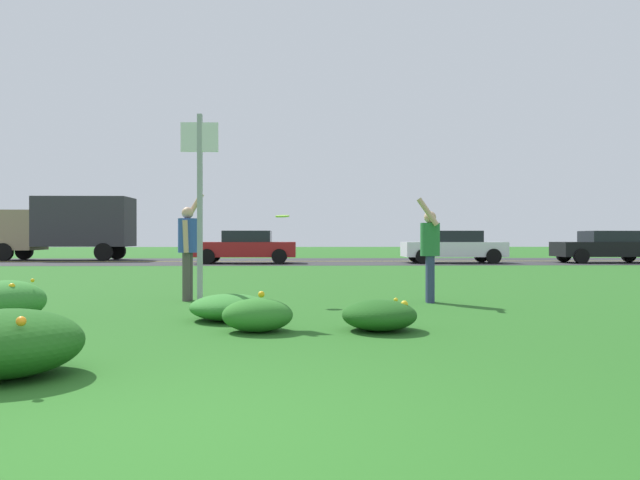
# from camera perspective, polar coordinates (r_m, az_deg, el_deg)

# --- Properties ---
(ground_plane) EXTENTS (120.00, 120.00, 0.00)m
(ground_plane) POSITION_cam_1_polar(r_m,az_deg,el_deg) (16.27, -4.34, -3.79)
(ground_plane) COLOR #26601E
(highway_strip) EXTENTS (120.00, 9.10, 0.01)m
(highway_strip) POSITION_cam_1_polar(r_m,az_deg,el_deg) (29.15, -3.22, -2.02)
(highway_strip) COLOR #2D2D30
(highway_strip) RESTS_ON ground
(highway_center_stripe) EXTENTS (120.00, 0.16, 0.00)m
(highway_center_stripe) POSITION_cam_1_polar(r_m,az_deg,el_deg) (29.15, -3.22, -2.01)
(highway_center_stripe) COLOR yellow
(highway_center_stripe) RESTS_ON ground
(daylily_clump_front_left) EXTENTS (0.92, 0.93, 0.39)m
(daylily_clump_front_left) POSITION_cam_1_polar(r_m,az_deg,el_deg) (7.48, 5.62, -7.05)
(daylily_clump_front_left) COLOR #1E5619
(daylily_clump_front_left) RESTS_ON ground
(daylily_clump_mid_center) EXTENTS (1.00, 1.09, 0.58)m
(daylily_clump_mid_center) POSITION_cam_1_polar(r_m,az_deg,el_deg) (9.26, -27.45, -5.11)
(daylily_clump_mid_center) COLOR #337F2D
(daylily_clump_mid_center) RESTS_ON ground
(daylily_clump_near_camera) EXTENTS (1.23, 1.17, 0.55)m
(daylily_clump_near_camera) POSITION_cam_1_polar(r_m,az_deg,el_deg) (5.62, -27.51, -8.59)
(daylily_clump_near_camera) COLOR #1E5619
(daylily_clump_near_camera) RESTS_ON ground
(daylily_clump_mid_right) EXTENTS (0.86, 0.69, 0.40)m
(daylily_clump_mid_right) POSITION_cam_1_polar(r_m,az_deg,el_deg) (7.39, -5.90, -7.05)
(daylily_clump_mid_right) COLOR #2D7526
(daylily_clump_mid_right) RESTS_ON ground
(daylily_clump_mid_left) EXTENTS (1.09, 1.13, 0.40)m
(daylily_clump_mid_left) POSITION_cam_1_polar(r_m,az_deg,el_deg) (8.49, -8.53, -6.26)
(daylily_clump_mid_left) COLOR #337F2D
(daylily_clump_mid_left) RESTS_ON ground
(sign_post_near_path) EXTENTS (0.56, 0.10, 3.00)m
(sign_post_near_path) POSITION_cam_1_polar(r_m,az_deg,el_deg) (9.31, -11.26, 4.29)
(sign_post_near_path) COLOR #93969B
(sign_post_near_path) RESTS_ON ground
(person_thrower_blue_shirt) EXTENTS (0.44, 0.50, 1.96)m
(person_thrower_blue_shirt) POSITION_cam_1_polar(r_m,az_deg,el_deg) (11.15, -12.35, -0.38)
(person_thrower_blue_shirt) COLOR #2D4C9E
(person_thrower_blue_shirt) RESTS_ON ground
(person_catcher_green_shirt) EXTENTS (0.44, 0.50, 1.83)m
(person_catcher_green_shirt) POSITION_cam_1_polar(r_m,az_deg,el_deg) (10.77, 10.31, -0.71)
(person_catcher_green_shirt) COLOR #287038
(person_catcher_green_shirt) RESTS_ON ground
(frisbee_lime) EXTENTS (0.25, 0.25, 0.06)m
(frisbee_lime) POSITION_cam_1_polar(r_m,az_deg,el_deg) (10.65, -3.57, 2.25)
(frisbee_lime) COLOR #8CD133
(car_black_leftmost) EXTENTS (4.50, 2.00, 1.45)m
(car_black_leftmost) POSITION_cam_1_polar(r_m,az_deg,el_deg) (30.43, 25.37, -0.56)
(car_black_leftmost) COLOR black
(car_black_leftmost) RESTS_ON ground
(car_white_center_left) EXTENTS (4.50, 2.00, 1.45)m
(car_white_center_left) POSITION_cam_1_polar(r_m,az_deg,el_deg) (27.93, 12.48, -0.61)
(car_white_center_left) COLOR silver
(car_white_center_left) RESTS_ON ground
(car_red_center_right) EXTENTS (4.50, 2.00, 1.45)m
(car_red_center_right) POSITION_cam_1_polar(r_m,az_deg,el_deg) (27.18, -7.01, -0.63)
(car_red_center_right) COLOR maroon
(car_red_center_right) RESTS_ON ground
(box_truck_tan) EXTENTS (6.70, 2.46, 3.20)m
(box_truck_tan) POSITION_cam_1_polar(r_m,az_deg,el_deg) (33.37, -22.72, 1.34)
(box_truck_tan) COLOR #937F60
(box_truck_tan) RESTS_ON ground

